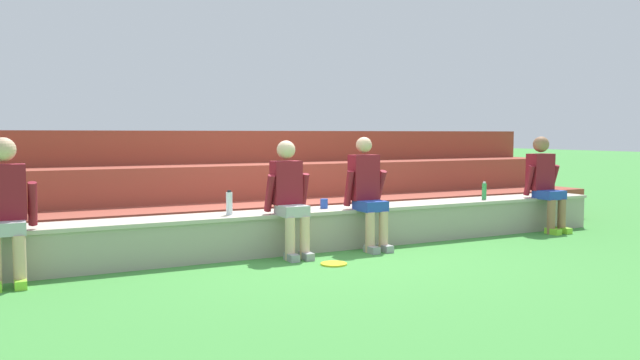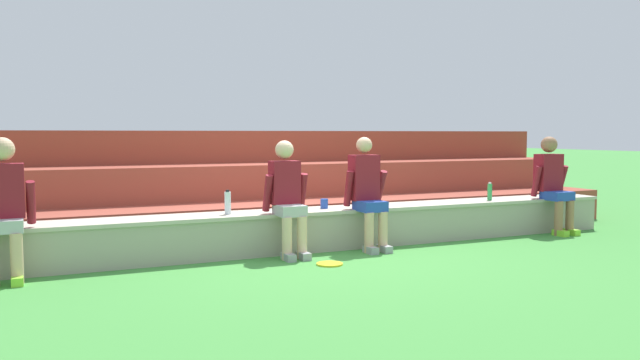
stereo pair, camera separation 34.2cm
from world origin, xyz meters
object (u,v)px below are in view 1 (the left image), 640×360
(water_bottle_mid_right, at_px, (484,191))
(frisbee, at_px, (334,264))
(person_far_left, at_px, (5,206))
(person_center, at_px, (367,191))
(water_bottle_near_right, at_px, (229,203))
(plastic_cup_middle, at_px, (324,204))
(person_left_of_center, at_px, (289,196))
(person_right_of_center, at_px, (545,181))

(water_bottle_mid_right, xyz_separation_m, frisbee, (-2.79, -0.85, -0.58))
(person_far_left, height_order, person_center, person_far_left)
(water_bottle_near_right, relative_size, plastic_cup_middle, 2.37)
(person_center, height_order, frisbee, person_center)
(person_left_of_center, relative_size, plastic_cup_middle, 11.22)
(person_far_left, height_order, frisbee, person_far_left)
(person_right_of_center, relative_size, plastic_cup_middle, 11.54)
(water_bottle_mid_right, bearing_deg, frisbee, -163.02)
(person_far_left, height_order, water_bottle_near_right, person_far_left)
(person_left_of_center, bearing_deg, person_far_left, -179.87)
(person_far_left, relative_size, water_bottle_near_right, 4.89)
(person_left_of_center, relative_size, water_bottle_mid_right, 5.33)
(person_right_of_center, distance_m, water_bottle_mid_right, 0.94)
(person_far_left, distance_m, person_left_of_center, 2.82)
(person_far_left, bearing_deg, frisbee, -11.37)
(person_far_left, xyz_separation_m, person_right_of_center, (6.74, 0.03, -0.01))
(water_bottle_mid_right, distance_m, water_bottle_near_right, 3.62)
(water_bottle_near_right, xyz_separation_m, frisbee, (0.83, -0.88, -0.59))
(person_center, xyz_separation_m, water_bottle_near_right, (-1.62, 0.26, -0.09))
(plastic_cup_middle, bearing_deg, water_bottle_mid_right, -1.90)
(person_left_of_center, relative_size, person_right_of_center, 0.97)
(person_far_left, height_order, person_left_of_center, person_far_left)
(person_center, distance_m, frisbee, 1.21)
(person_left_of_center, height_order, frisbee, person_left_of_center)
(plastic_cup_middle, bearing_deg, water_bottle_near_right, -177.53)
(person_right_of_center, bearing_deg, person_far_left, -179.73)
(person_far_left, bearing_deg, person_left_of_center, 0.13)
(person_left_of_center, bearing_deg, water_bottle_near_right, 156.71)
(person_right_of_center, bearing_deg, water_bottle_near_right, 177.02)
(person_left_of_center, bearing_deg, person_right_of_center, 0.38)
(water_bottle_near_right, distance_m, frisbee, 1.35)
(person_right_of_center, relative_size, water_bottle_mid_right, 5.48)
(person_far_left, distance_m, person_center, 3.83)
(person_left_of_center, bearing_deg, person_center, -0.10)
(water_bottle_near_right, height_order, frisbee, water_bottle_near_right)
(person_far_left, bearing_deg, person_right_of_center, 0.27)
(water_bottle_near_right, bearing_deg, frisbee, -46.58)
(person_center, xyz_separation_m, plastic_cup_middle, (-0.41, 0.32, -0.16))
(person_right_of_center, relative_size, water_bottle_near_right, 4.86)
(person_right_of_center, relative_size, frisbee, 4.76)
(person_right_of_center, height_order, water_bottle_mid_right, person_right_of_center)
(person_left_of_center, xyz_separation_m, plastic_cup_middle, (0.60, 0.31, -0.15))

